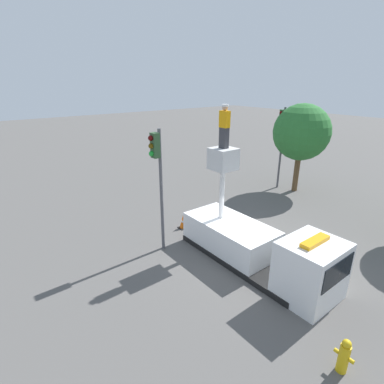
% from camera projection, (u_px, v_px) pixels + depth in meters
% --- Properties ---
extents(ground_plane, '(120.00, 120.00, 0.00)m').
position_uv_depth(ground_plane, '(244.00, 259.00, 12.81)').
color(ground_plane, '#565451').
extents(bucket_truck, '(6.86, 2.14, 4.57)m').
position_uv_depth(bucket_truck, '(254.00, 246.00, 12.14)').
color(bucket_truck, black).
rests_on(bucket_truck, ground).
extents(worker, '(0.40, 0.26, 1.75)m').
position_uv_depth(worker, '(224.00, 127.00, 12.02)').
color(worker, '#38383D').
rests_on(worker, bucket_truck).
extents(traffic_light_pole, '(0.34, 0.57, 5.41)m').
position_uv_depth(traffic_light_pole, '(158.00, 168.00, 12.27)').
color(traffic_light_pole, '#515156').
rests_on(traffic_light_pole, ground).
extents(traffic_light_across, '(0.34, 0.57, 5.55)m').
position_uv_depth(traffic_light_across, '(282.00, 132.00, 20.03)').
color(traffic_light_across, '#515156').
rests_on(traffic_light_across, ground).
extents(fire_hydrant, '(0.51, 0.27, 1.04)m').
position_uv_depth(fire_hydrant, '(344.00, 356.00, 7.73)').
color(fire_hydrant, gold).
rests_on(fire_hydrant, ground).
extents(traffic_cone_rear, '(0.43, 0.43, 0.71)m').
position_uv_depth(traffic_cone_rear, '(183.00, 222.00, 15.42)').
color(traffic_cone_rear, black).
rests_on(traffic_cone_rear, ground).
extents(tree_right_bg, '(3.66, 3.66, 5.86)m').
position_uv_depth(tree_right_bg, '(301.00, 132.00, 19.43)').
color(tree_right_bg, brown).
rests_on(tree_right_bg, ground).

